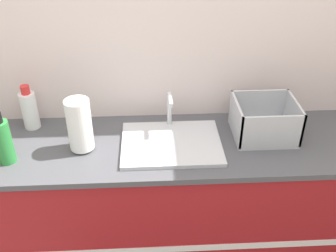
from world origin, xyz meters
TOP-DOWN VIEW (x-y plane):
  - wall_back at (0.00, 0.59)m, footprint 4.76×0.06m
  - counter_cabinet at (0.00, 0.28)m, footprint 2.38×0.58m
  - sink at (0.03, 0.27)m, footprint 0.50×0.39m
  - paper_towel_roll at (-0.41, 0.25)m, footprint 0.12×0.12m
  - dish_rack at (0.51, 0.33)m, footprint 0.31×0.28m
  - bottle_white_spray at (-0.71, 0.47)m, footprint 0.08×0.08m
  - bottle_green at (-0.75, 0.17)m, footprint 0.08×0.08m

SIDE VIEW (x-z plane):
  - counter_cabinet at x=0.00m, z-range 0.00..0.90m
  - sink at x=0.03m, z-range 0.81..1.02m
  - dish_rack at x=0.51m, z-range 0.88..1.07m
  - bottle_white_spray at x=-0.71m, z-range 0.89..1.13m
  - bottle_green at x=-0.75m, z-range 0.88..1.15m
  - paper_towel_roll at x=-0.41m, z-range 0.90..1.17m
  - wall_back at x=0.00m, z-range 0.00..2.60m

